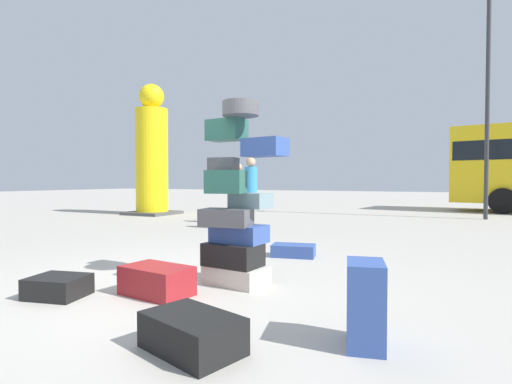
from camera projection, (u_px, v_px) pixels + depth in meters
ground_plane at (187, 286)px, 4.28m from camera, size 80.00×80.00×0.00m
suitcase_tower at (236, 209)px, 4.38m from camera, size 0.99×0.63×2.02m
suitcase_black_right_side at (192, 333)px, 2.65m from camera, size 0.77×0.61×0.25m
suitcase_navy_behind_tower at (294, 250)px, 5.95m from camera, size 0.70×0.50×0.18m
suitcase_navy_white_trunk at (365, 304)px, 2.72m from camera, size 0.33×0.42×0.59m
suitcase_black_left_side at (58, 287)px, 3.88m from camera, size 0.60×0.53×0.21m
suitcase_maroon_foreground_near at (157, 280)px, 3.95m from camera, size 0.74×0.51×0.29m
person_bearded_onlooker at (238, 187)px, 10.49m from camera, size 0.30×0.30×1.63m
person_tourist_with_camera at (251, 187)px, 9.13m from camera, size 0.30×0.31×1.69m
yellow_dummy_statue at (152, 157)px, 13.36m from camera, size 1.51×1.51×4.43m
lamp_post at (488, 65)px, 11.54m from camera, size 0.36×0.36×7.13m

